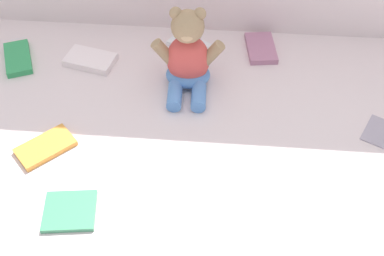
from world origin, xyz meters
The scene contains 8 objects.
ground_plane centered at (0.00, 0.00, 0.00)m, with size 3.20×3.20×0.00m, color silver.
teddy_bear centered at (-0.04, 0.15, 0.08)m, with size 0.19×0.17×0.23m.
book_case_0 centered at (-0.52, 0.20, 0.01)m, with size 0.07×0.14×0.02m, color #309855.
book_case_1 centered at (0.15, 0.30, 0.01)m, with size 0.08×0.13×0.02m, color #AF708E.
book_case_3 centered at (-0.04, 0.30, 0.01)m, with size 0.07×0.14×0.01m, color silver.
book_case_4 centered at (-0.26, -0.27, 0.01)m, with size 0.10×0.11×0.01m, color #3E8A60.
book_case_5 centered at (-0.36, -0.10, 0.01)m, with size 0.07×0.13×0.01m, color orange.
book_case_7 centered at (-0.32, 0.21, 0.01)m, with size 0.08×0.13×0.02m, color white.
Camera 1 is at (0.04, -0.81, 0.89)m, focal length 45.98 mm.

